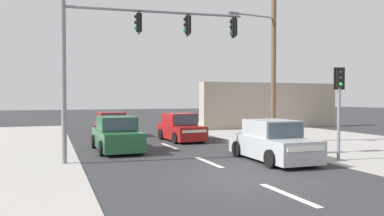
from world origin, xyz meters
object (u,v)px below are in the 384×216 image
object	(u,v)px
utility_pole_midground_right	(272,49)
traffic_signal_mast	(130,46)
pedestal_signal_right_kerb	(339,98)
sedan_kerbside_parked	(272,142)
hatchback_receding_far	(111,125)
sedan_crossing_left	(117,135)
hatchback_oncoming_mid	(181,128)

from	to	relation	value
utility_pole_midground_right	traffic_signal_mast	distance (m)	8.79
pedestal_signal_right_kerb	sedan_kerbside_parked	bearing A→B (deg)	158.31
utility_pole_midground_right	hatchback_receding_far	size ratio (longest dim) A/B	2.54
pedestal_signal_right_kerb	sedan_crossing_left	bearing A→B (deg)	142.55
sedan_crossing_left	traffic_signal_mast	bearing A→B (deg)	-89.39
traffic_signal_mast	sedan_crossing_left	bearing A→B (deg)	90.61
pedestal_signal_right_kerb	sedan_crossing_left	size ratio (longest dim) A/B	0.83
traffic_signal_mast	hatchback_oncoming_mid	distance (m)	7.94
utility_pole_midground_right	hatchback_oncoming_mid	world-z (taller)	utility_pole_midground_right
pedestal_signal_right_kerb	utility_pole_midground_right	bearing A→B (deg)	82.73
hatchback_oncoming_mid	hatchback_receding_far	distance (m)	5.00
utility_pole_midground_right	hatchback_receding_far	world-z (taller)	utility_pole_midground_right
traffic_signal_mast	pedestal_signal_right_kerb	xyz separation A→B (m)	(7.45, -2.72, -1.94)
sedan_crossing_left	pedestal_signal_right_kerb	bearing A→B (deg)	-37.45
traffic_signal_mast	sedan_crossing_left	xyz separation A→B (m)	(-0.03, 3.01, -3.65)
utility_pole_midground_right	sedan_crossing_left	bearing A→B (deg)	-179.23
sedan_kerbside_parked	sedan_crossing_left	xyz separation A→B (m)	(-5.13, 4.79, 0.00)
sedan_crossing_left	hatchback_oncoming_mid	distance (m)	4.90
traffic_signal_mast	sedan_crossing_left	distance (m)	4.73
sedan_kerbside_parked	hatchback_receding_far	size ratio (longest dim) A/B	1.18
traffic_signal_mast	sedan_kerbside_parked	distance (m)	6.52
hatchback_receding_far	utility_pole_midground_right	bearing A→B (deg)	-40.58
hatchback_oncoming_mid	sedan_crossing_left	bearing A→B (deg)	-145.30
utility_pole_midground_right	pedestal_signal_right_kerb	bearing A→B (deg)	-97.27
traffic_signal_mast	hatchback_oncoming_mid	size ratio (longest dim) A/B	1.84
utility_pole_midground_right	sedan_crossing_left	distance (m)	9.27
sedan_kerbside_parked	sedan_crossing_left	bearing A→B (deg)	136.94
sedan_kerbside_parked	hatchback_oncoming_mid	distance (m)	7.66
traffic_signal_mast	sedan_kerbside_parked	world-z (taller)	traffic_signal_mast
utility_pole_midground_right	traffic_signal_mast	bearing A→B (deg)	-159.15
traffic_signal_mast	sedan_kerbside_parked	bearing A→B (deg)	-19.29
utility_pole_midground_right	sedan_kerbside_parked	world-z (taller)	utility_pole_midground_right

